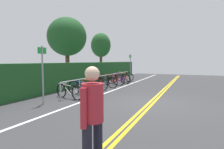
# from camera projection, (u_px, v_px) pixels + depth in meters

# --- Properties ---
(ground_plane) EXTENTS (33.16, 10.63, 0.05)m
(ground_plane) POSITION_uv_depth(u_px,v_px,m) (150.00, 104.00, 7.17)
(ground_plane) COLOR #353538
(centre_line_yellow_inner) EXTENTS (29.85, 0.10, 0.00)m
(centre_line_yellow_inner) POSITION_uv_depth(u_px,v_px,m) (153.00, 104.00, 7.13)
(centre_line_yellow_inner) COLOR gold
(centre_line_yellow_inner) RESTS_ON ground_plane
(centre_line_yellow_outer) EXTENTS (29.85, 0.10, 0.00)m
(centre_line_yellow_outer) POSITION_uv_depth(u_px,v_px,m) (148.00, 103.00, 7.20)
(centre_line_yellow_outer) COLOR gold
(centre_line_yellow_outer) RESTS_ON ground_plane
(bike_lane_stripe_white) EXTENTS (29.85, 0.12, 0.00)m
(bike_lane_stripe_white) POSITION_uv_depth(u_px,v_px,m) (92.00, 98.00, 8.21)
(bike_lane_stripe_white) COLOR white
(bike_lane_stripe_white) RESTS_ON ground_plane
(bike_rack) EXTENTS (8.57, 0.05, 0.77)m
(bike_rack) POSITION_uv_depth(u_px,v_px,m) (105.00, 78.00, 11.57)
(bike_rack) COLOR #9EA0A5
(bike_rack) RESTS_ON ground_plane
(bicycle_0) EXTENTS (0.55, 1.66, 0.68)m
(bicycle_0) POSITION_uv_depth(u_px,v_px,m) (69.00, 91.00, 8.11)
(bicycle_0) COLOR black
(bicycle_0) RESTS_ON ground_plane
(bicycle_1) EXTENTS (0.46, 1.69, 0.74)m
(bicycle_1) POSITION_uv_depth(u_px,v_px,m) (82.00, 88.00, 8.96)
(bicycle_1) COLOR black
(bicycle_1) RESTS_ON ground_plane
(bicycle_2) EXTENTS (0.46, 1.69, 0.72)m
(bicycle_2) POSITION_uv_depth(u_px,v_px,m) (89.00, 85.00, 9.96)
(bicycle_2) COLOR black
(bicycle_2) RESTS_ON ground_plane
(bicycle_3) EXTENTS (0.57, 1.65, 0.74)m
(bicycle_3) POSITION_uv_depth(u_px,v_px,m) (97.00, 84.00, 10.69)
(bicycle_3) COLOR black
(bicycle_3) RESTS_ON ground_plane
(bicycle_4) EXTENTS (0.46, 1.70, 0.71)m
(bicycle_4) POSITION_uv_depth(u_px,v_px,m) (105.00, 82.00, 11.53)
(bicycle_4) COLOR black
(bicycle_4) RESTS_ON ground_plane
(bicycle_5) EXTENTS (0.52, 1.80, 0.79)m
(bicycle_5) POSITION_uv_depth(u_px,v_px,m) (111.00, 80.00, 12.48)
(bicycle_5) COLOR black
(bicycle_5) RESTS_ON ground_plane
(bicycle_6) EXTENTS (0.46, 1.73, 0.75)m
(bicycle_6) POSITION_uv_depth(u_px,v_px,m) (119.00, 79.00, 13.30)
(bicycle_6) COLOR black
(bicycle_6) RESTS_ON ground_plane
(bicycle_7) EXTENTS (0.56, 1.75, 0.72)m
(bicycle_7) POSITION_uv_depth(u_px,v_px,m) (120.00, 78.00, 14.28)
(bicycle_7) COLOR black
(bicycle_7) RESTS_ON ground_plane
(bicycle_8) EXTENTS (0.51, 1.76, 0.78)m
(bicycle_8) POSITION_uv_depth(u_px,v_px,m) (124.00, 77.00, 15.00)
(bicycle_8) COLOR black
(bicycle_8) RESTS_ON ground_plane
(pedestrian) EXTENTS (0.49, 0.32, 1.57)m
(pedestrian) POSITION_uv_depth(u_px,v_px,m) (93.00, 113.00, 2.66)
(pedestrian) COLOR #1E1E2D
(pedestrian) RESTS_ON ground_plane
(sign_post_near) EXTENTS (0.36, 0.09, 2.21)m
(sign_post_near) POSITION_uv_depth(u_px,v_px,m) (43.00, 69.00, 7.02)
(sign_post_near) COLOR gray
(sign_post_near) RESTS_ON ground_plane
(sign_post_far) EXTENTS (0.36, 0.07, 2.21)m
(sign_post_far) POSITION_uv_depth(u_px,v_px,m) (130.00, 64.00, 16.32)
(sign_post_far) COLOR gray
(sign_post_far) RESTS_ON ground_plane
(hedge_backdrop) EXTENTS (17.52, 1.10, 1.53)m
(hedge_backdrop) POSITION_uv_depth(u_px,v_px,m) (89.00, 73.00, 13.76)
(hedge_backdrop) COLOR #1C4C21
(hedge_backdrop) RESTS_ON ground_plane
(tree_mid) EXTENTS (2.93, 2.93, 4.91)m
(tree_mid) POSITION_uv_depth(u_px,v_px,m) (67.00, 37.00, 14.05)
(tree_mid) COLOR #473323
(tree_mid) RESTS_ON ground_plane
(tree_far_right) EXTENTS (2.12, 2.12, 4.62)m
(tree_far_right) POSITION_uv_depth(u_px,v_px,m) (101.00, 45.00, 19.97)
(tree_far_right) COLOR #473323
(tree_far_right) RESTS_ON ground_plane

